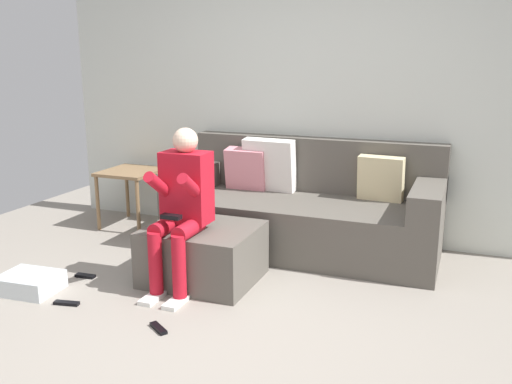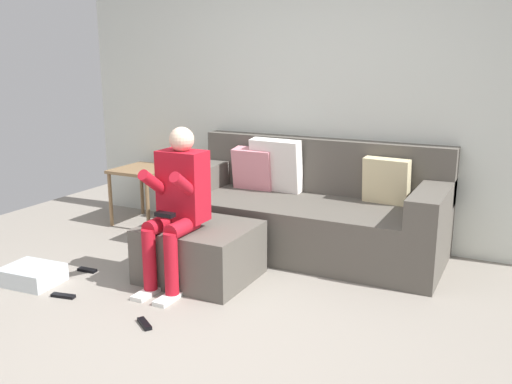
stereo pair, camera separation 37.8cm
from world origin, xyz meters
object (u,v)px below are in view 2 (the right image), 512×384
Objects in this scene: couch_sectional at (308,212)px; remote_by_storage_bin at (63,296)px; side_table at (144,176)px; remote_near_ottoman at (144,324)px; ottoman at (200,252)px; remote_under_side_table at (87,270)px; storage_bin at (32,275)px; person_seated at (177,198)px.

remote_by_storage_bin is (-1.15, -1.68, -0.33)m from couch_sectional.
remote_near_ottoman is (1.37, -1.80, -0.46)m from side_table.
ottoman reaches higher than remote_near_ottoman.
remote_under_side_table is at bearing -161.33° from ottoman.
ottoman is at bearing -37.78° from side_table.
storage_bin is 1.70m from side_table.
side_table is at bearing 161.30° from remote_near_ottoman.
ottoman is 0.48m from person_seated.
couch_sectional is at bearing 111.43° from remote_near_ottoman.
remote_near_ottoman is 0.77m from remote_by_storage_bin.
ottoman is 0.69× the size of person_seated.
ottoman reaches higher than remote_under_side_table.
side_table is 1.88m from remote_by_storage_bin.
couch_sectional is at bearing 62.83° from ottoman.
person_seated is at bearing -114.47° from ottoman.
remote_by_storage_bin is 0.48m from remote_under_side_table.
couch_sectional is 1.86m from remote_under_side_table.
ottoman reaches higher than storage_bin.
remote_near_ottoman is (0.17, -0.65, -0.64)m from person_seated.
remote_by_storage_bin is (-0.76, 0.08, 0.00)m from remote_near_ottoman.
storage_bin reaches higher than remote_by_storage_bin.
remote_near_ottoman is (1.15, -0.17, -0.05)m from storage_bin.
person_seated is 7.42× the size of remote_under_side_table.
side_table is 2.31m from remote_near_ottoman.
ottoman is (-0.49, -0.95, -0.13)m from couch_sectional.
side_table is 3.59× the size of remote_under_side_table.
couch_sectional is 1.97× the size of person_seated.
remote_under_side_table is (-0.96, 0.52, 0.00)m from remote_near_ottoman.
remote_by_storage_bin and remote_under_side_table have the same top height.
remote_by_storage_bin is (-0.59, -0.57, -0.64)m from person_seated.
couch_sectional is 2.87× the size of ottoman.
couch_sectional is at bearing 38.84° from remote_under_side_table.
ottoman is 1.24m from storage_bin.
person_seated is 2.88× the size of storage_bin.
person_seated is 1.02m from remote_under_side_table.
couch_sectional is 5.67× the size of storage_bin.
couch_sectional reaches higher than side_table.
couch_sectional reaches higher than remote_by_storage_bin.
couch_sectional is 2.06m from remote_by_storage_bin.
storage_bin is at bearing 156.71° from remote_by_storage_bin.
person_seated reaches higher than remote_near_ottoman.
storage_bin is (-1.06, -0.64, -0.14)m from ottoman.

